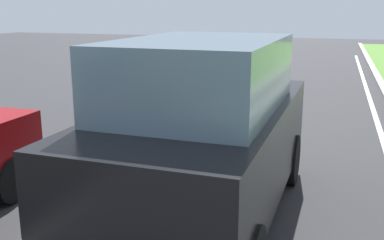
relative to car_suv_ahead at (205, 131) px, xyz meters
The scene contains 5 objects.
ground_plane 5.90m from the car_suv_ahead, 101.03° to the left, with size 60.00×60.00×0.00m, color #2D2D30.
lane_line_center 6.07m from the car_suv_ahead, 107.66° to the left, with size 0.12×32.00×0.01m, color silver.
lane_line_right_edge 6.31m from the car_suv_ahead, 66.27° to the left, with size 0.12×32.00×0.01m, color silver.
car_suv_ahead is the anchor object (origin of this frame).
car_hatchback_far 6.85m from the car_suv_ahead, 119.49° to the left, with size 1.73×3.70×1.78m.
Camera 1 is at (2.57, 3.25, 2.63)m, focal length 42.15 mm.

